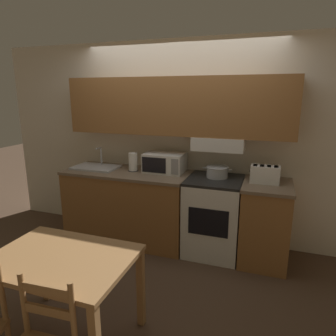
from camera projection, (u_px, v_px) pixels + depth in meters
ground_plane at (178, 233)px, 4.20m from camera, size 16.00×16.00×0.00m
wall_back at (179, 126)px, 3.77m from camera, size 5.18×0.38×2.55m
lower_counter_main at (128, 205)px, 3.96m from camera, size 1.62×0.69×0.93m
lower_counter_right_stub at (265, 223)px, 3.41m from camera, size 0.54×0.69×0.93m
stove_range at (213, 216)px, 3.61m from camera, size 0.64×0.67×0.93m
cooking_pot at (217, 172)px, 3.54m from camera, size 0.34×0.26×0.13m
microwave at (165, 163)px, 3.78m from camera, size 0.50×0.36×0.24m
toaster at (265, 174)px, 3.31m from camera, size 0.32×0.16×0.20m
sink_basin at (96, 167)px, 3.99m from camera, size 0.59×0.39×0.27m
paper_towel_roll at (133, 162)px, 3.83m from camera, size 0.13×0.13×0.23m
dining_table at (62, 269)px, 2.24m from camera, size 1.05×0.75×0.72m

